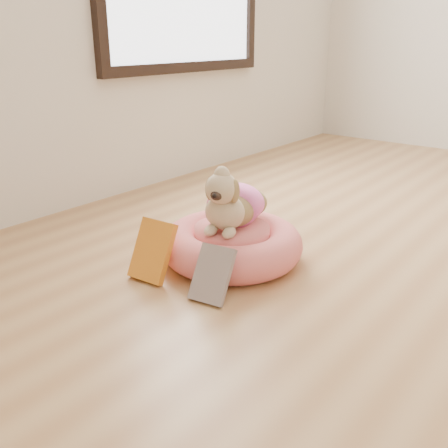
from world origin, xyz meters
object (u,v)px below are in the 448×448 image
Objects in this scene: pet_bed at (232,244)px; dog at (232,193)px; book_white at (212,274)px; book_yellow at (153,251)px.

pet_bed is 1.53× the size of dog.
dog is at bearing 131.79° from pet_bed.
book_white is at bearing -80.65° from dog.
book_yellow is 0.27m from book_white.
pet_bed is 0.33m from book_yellow.
dog is at bearing 106.32° from book_white.
book_yellow reaches higher than book_white.
book_white is (0.14, -0.29, -0.19)m from dog.
book_yellow is at bearing -114.33° from pet_bed.
book_white is (0.27, 0.02, -0.02)m from book_yellow.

